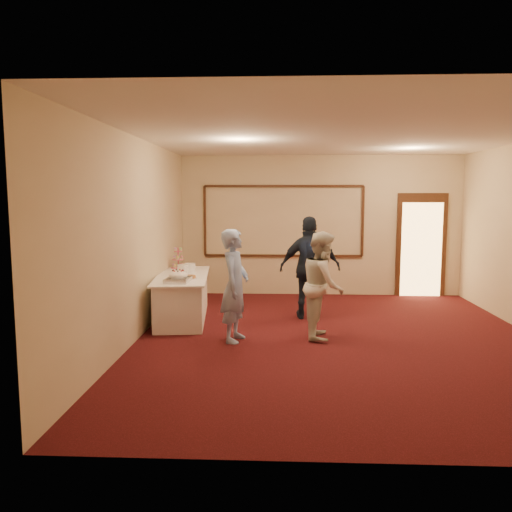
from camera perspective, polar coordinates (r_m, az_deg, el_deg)
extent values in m
plane|color=black|center=(7.65, 9.38, -9.39)|extent=(7.00, 7.00, 0.00)
cube|color=beige|center=(10.85, 7.36, 3.44)|extent=(6.00, 0.04, 3.00)
cube|color=beige|center=(3.95, 15.76, -2.47)|extent=(6.00, 0.04, 3.00)
cube|color=beige|center=(7.62, -13.42, 1.93)|extent=(0.04, 7.00, 3.00)
cube|color=white|center=(7.41, 9.84, 13.51)|extent=(6.00, 7.00, 0.04)
cube|color=black|center=(10.84, 3.11, 0.04)|extent=(3.40, 0.04, 0.05)
cube|color=black|center=(10.77, 3.16, 7.99)|extent=(3.40, 0.04, 0.05)
cube|color=black|center=(10.90, -5.86, 4.00)|extent=(0.05, 0.04, 1.50)
cube|color=black|center=(10.93, 12.10, 3.90)|extent=(0.05, 0.04, 1.50)
cube|color=black|center=(11.23, 18.35, 1.22)|extent=(1.05, 0.06, 2.20)
cube|color=#FFBF66|center=(11.21, 18.37, 0.69)|extent=(0.85, 0.02, 2.00)
cube|color=white|center=(8.82, -8.38, -4.74)|extent=(0.99, 2.19, 0.74)
cube|color=white|center=(8.75, -8.42, -2.27)|extent=(1.09, 2.31, 0.03)
cube|color=silver|center=(8.04, -8.89, -2.82)|extent=(0.38, 0.48, 0.04)
ellipsoid|color=white|center=(8.03, -8.90, -2.20)|extent=(0.30, 0.30, 0.13)
cube|color=silver|center=(8.16, -8.01, -2.51)|extent=(0.15, 0.31, 0.01)
cylinder|color=#D35370|center=(9.62, -8.88, -0.20)|extent=(0.02, 0.02, 0.39)
cylinder|color=#D35370|center=(9.65, -8.86, -1.31)|extent=(0.29, 0.29, 0.01)
cylinder|color=#D35370|center=(9.63, -8.88, -0.39)|extent=(0.22, 0.22, 0.01)
cylinder|color=#D35370|center=(9.61, -8.90, 0.53)|extent=(0.16, 0.16, 0.01)
cylinder|color=white|center=(8.84, -8.35, -1.56)|extent=(0.19, 0.19, 0.16)
cylinder|color=white|center=(8.83, -8.36, -1.02)|extent=(0.20, 0.20, 0.01)
cylinder|color=white|center=(9.02, -7.55, -1.38)|extent=(0.19, 0.19, 0.16)
cylinder|color=white|center=(9.01, -7.56, -0.86)|extent=(0.20, 0.20, 0.01)
cylinder|color=white|center=(8.35, -7.63, -2.54)|extent=(0.25, 0.25, 0.01)
cylinder|color=brown|center=(8.35, -7.63, -2.36)|extent=(0.21, 0.21, 0.04)
imported|color=#94B4EB|center=(7.32, -2.43, -3.39)|extent=(0.51, 0.67, 1.66)
imported|color=silver|center=(7.57, 7.66, -3.29)|extent=(0.67, 0.83, 1.61)
imported|color=black|center=(8.72, 6.19, -1.35)|extent=(1.06, 0.46, 1.79)
cube|color=white|center=(8.57, 6.80, 1.23)|extent=(0.07, 0.04, 0.05)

